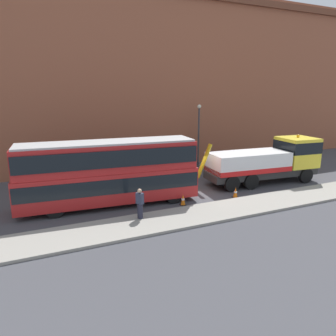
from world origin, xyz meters
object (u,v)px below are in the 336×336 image
at_px(double_decker_bus, 109,171).
at_px(traffic_cone_midway, 235,193).
at_px(street_lamp, 199,130).
at_px(recovery_tow_truck, 268,161).
at_px(pedestrian_onlooker, 140,204).
at_px(traffic_cone_near_bus, 183,200).

bearing_deg(double_decker_bus, traffic_cone_midway, -10.01).
xyz_separation_m(double_decker_bus, street_lamp, (10.24, 6.90, 1.24)).
relative_size(recovery_tow_truck, double_decker_bus, 0.91).
bearing_deg(pedestrian_onlooker, traffic_cone_near_bus, -8.97).
bearing_deg(traffic_cone_midway, street_lamp, 76.40).
xyz_separation_m(traffic_cone_near_bus, street_lamp, (6.07, 8.86, 3.13)).
bearing_deg(street_lamp, pedestrian_onlooker, -132.83).
relative_size(recovery_tow_truck, traffic_cone_midway, 14.20).
xyz_separation_m(recovery_tow_truck, traffic_cone_near_bus, (-8.33, -1.92, -1.42)).
bearing_deg(double_decker_bus, traffic_cone_near_bus, -20.67).
bearing_deg(traffic_cone_near_bus, recovery_tow_truck, 12.98).
bearing_deg(street_lamp, traffic_cone_midway, -103.60).
bearing_deg(street_lamp, traffic_cone_near_bus, -124.43).
relative_size(traffic_cone_midway, street_lamp, 0.12).
bearing_deg(double_decker_bus, street_lamp, 38.51).
distance_m(pedestrian_onlooker, traffic_cone_midway, 7.29).
xyz_separation_m(recovery_tow_truck, double_decker_bus, (-12.50, 0.04, 0.47)).
relative_size(pedestrian_onlooker, traffic_cone_midway, 2.38).
bearing_deg(traffic_cone_near_bus, traffic_cone_midway, -1.94).
bearing_deg(pedestrian_onlooker, traffic_cone_midway, -20.85).
bearing_deg(pedestrian_onlooker, recovery_tow_truck, -14.38).
distance_m(double_decker_bus, traffic_cone_midway, 8.54).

